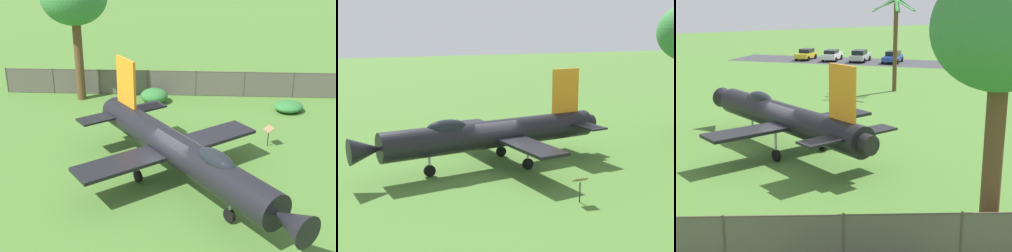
{
  "view_description": "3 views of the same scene",
  "coord_description": "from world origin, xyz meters",
  "views": [
    {
      "loc": [
        9.34,
        16.55,
        11.18
      ],
      "look_at": [
        -0.22,
        -1.38,
        2.44
      ],
      "focal_mm": 48.86,
      "sensor_mm": 36.0,
      "label": 1
    },
    {
      "loc": [
        -22.54,
        9.33,
        7.4
      ],
      "look_at": [
        0.83,
        -1.07,
        1.98
      ],
      "focal_mm": 49.59,
      "sensor_mm": 36.0,
      "label": 2
    },
    {
      "loc": [
        -11.78,
        -23.68,
        7.95
      ],
      "look_at": [
        0.09,
        -5.47,
        2.5
      ],
      "focal_mm": 54.3,
      "sensor_mm": 36.0,
      "label": 3
    }
  ],
  "objects": [
    {
      "name": "info_plaque",
      "position": [
        -6.52,
        -1.29,
        0.85
      ],
      "size": [
        0.48,
        0.65,
        1.14
      ],
      "color": "#333333",
      "rests_on": "ground_plane"
    },
    {
      "name": "ground_plane",
      "position": [
        0.0,
        0.0,
        0.0
      ],
      "size": [
        200.0,
        200.0,
        0.0
      ],
      "primitive_type": "plane",
      "color": "#47722D"
    },
    {
      "name": "display_jet",
      "position": [
        -0.04,
        0.35,
        1.84
      ],
      "size": [
        9.73,
        14.44,
        5.11
      ],
      "rotation": [
        0.0,
        0.0,
        1.68
      ],
      "color": "black",
      "rests_on": "ground_plane"
    }
  ]
}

